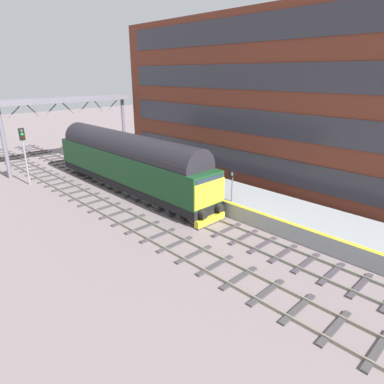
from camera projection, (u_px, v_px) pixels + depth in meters
ground_plane at (176, 210)px, 23.39m from camera, size 140.00×140.00×0.00m
track_main at (176, 209)px, 23.37m from camera, size 2.50×60.00×0.15m
track_adjacent_west at (136, 224)px, 21.11m from camera, size 2.50×60.00×0.15m
station_platform at (212, 191)px, 25.58m from camera, size 4.00×44.00×1.01m
station_building at (284, 102)px, 26.74m from camera, size 4.47×35.71×13.69m
diesel_locomotive at (128, 161)px, 26.41m from camera, size 2.74×18.06×4.68m
signal_post_near at (24, 149)px, 27.56m from camera, size 0.44×0.22×4.83m
platform_number_sign at (232, 182)px, 21.73m from camera, size 0.10×0.44×2.05m
waiting_passenger at (156, 159)px, 28.87m from camera, size 0.41×0.50×1.64m
overhead_footbridge at (67, 103)px, 32.41m from camera, size 12.74×2.00×6.88m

